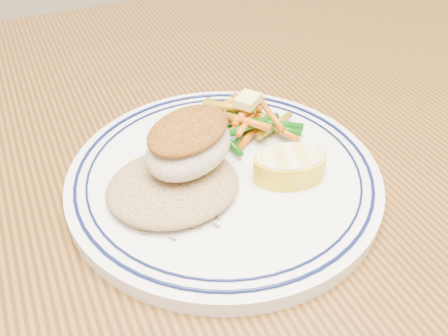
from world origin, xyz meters
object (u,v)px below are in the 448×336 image
at_px(plate, 224,177).
at_px(vegetable_pile, 248,119).
at_px(dining_table, 220,232).
at_px(lemon_wedge, 290,165).
at_px(rice_pilaf, 173,183).
at_px(fish_fillet, 189,143).

height_order(plate, vegetable_pile, vegetable_pile).
xyz_separation_m(dining_table, lemon_wedge, (0.04, -0.06, 0.13)).
bearing_deg(rice_pilaf, fish_fillet, 33.10).
distance_m(plate, rice_pilaf, 0.05).
xyz_separation_m(dining_table, fish_fillet, (-0.04, -0.02, 0.15)).
bearing_deg(fish_fillet, dining_table, 30.38).
bearing_deg(dining_table, lemon_wedge, -55.15).
xyz_separation_m(dining_table, plate, (-0.01, -0.03, 0.11)).
relative_size(rice_pilaf, fish_fillet, 1.07).
xyz_separation_m(plate, lemon_wedge, (0.05, -0.03, 0.02)).
relative_size(rice_pilaf, lemon_wedge, 1.57).
bearing_deg(lemon_wedge, plate, 148.52).
bearing_deg(lemon_wedge, dining_table, 124.85).
bearing_deg(dining_table, vegetable_pile, 26.61).
distance_m(rice_pilaf, fish_fillet, 0.04).
relative_size(fish_fillet, vegetable_pile, 1.08).
distance_m(dining_table, vegetable_pile, 0.13).
bearing_deg(vegetable_pile, rice_pilaf, -150.51).
height_order(rice_pilaf, vegetable_pile, vegetable_pile).
height_order(dining_table, lemon_wedge, lemon_wedge).
bearing_deg(rice_pilaf, vegetable_pile, 29.49).
bearing_deg(vegetable_pile, lemon_wedge, -89.22).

